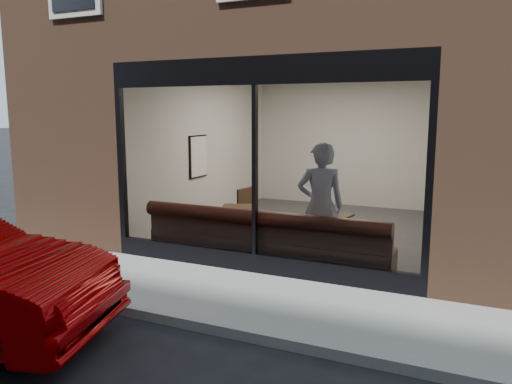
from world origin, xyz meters
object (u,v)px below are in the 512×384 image
at_px(cafe_chair_left, 237,223).
at_px(cafe_table_left, 240,208).
at_px(person, 320,206).
at_px(banquette, 265,251).
at_px(cafe_table_right, 330,216).

bearing_deg(cafe_chair_left, cafe_table_left, 129.40).
bearing_deg(person, banquette, -6.64).
distance_m(cafe_table_right, cafe_chair_left, 2.39).
bearing_deg(banquette, cafe_table_left, 138.68).
xyz_separation_m(person, cafe_chair_left, (-2.13, 1.37, -0.74)).
bearing_deg(person, cafe_table_left, -39.18).
bearing_deg(cafe_chair_left, person, 157.43).
distance_m(cafe_table_left, cafe_chair_left, 1.15).
distance_m(person, cafe_table_right, 0.53).
xyz_separation_m(cafe_table_left, cafe_chair_left, (-0.51, 0.91, -0.50)).
distance_m(banquette, person, 1.14).
bearing_deg(cafe_table_left, person, -15.99).
bearing_deg(cafe_table_right, cafe_chair_left, 157.33).
relative_size(cafe_table_right, cafe_chair_left, 1.28).
relative_size(banquette, cafe_table_right, 6.67).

